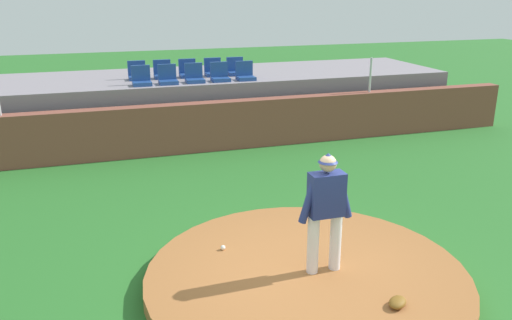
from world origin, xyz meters
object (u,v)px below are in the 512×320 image
stadium_chair_3 (220,75)px  stadium_chair_8 (213,70)px  stadium_chair_0 (142,79)px  stadium_chair_4 (245,74)px  pitcher (326,204)px  stadium_chair_7 (188,71)px  baseball (223,248)px  stadium_chair_1 (168,78)px  stadium_chair_5 (137,74)px  stadium_chair_9 (236,69)px  fielding_glove (397,302)px  stadium_chair_2 (194,76)px  stadium_chair_6 (163,72)px

stadium_chair_3 → stadium_chair_8: (0.03, 0.92, 0.00)m
stadium_chair_0 → stadium_chair_4: (2.81, -0.01, 0.00)m
pitcher → stadium_chair_4: 8.00m
stadium_chair_7 → stadium_chair_8: bearing=-179.5°
baseball → stadium_chair_1: size_ratio=0.15×
stadium_chair_5 → stadium_chair_9: same height
fielding_glove → stadium_chair_4: 9.13m
fielding_glove → stadium_chair_0: size_ratio=0.60×
baseball → stadium_chair_7: size_ratio=0.15×
stadium_chair_1 → stadium_chair_3: (1.42, 0.01, 0.00)m
stadium_chair_2 → stadium_chair_0: bearing=0.9°
stadium_chair_7 → stadium_chair_0: bearing=33.7°
stadium_chair_3 → stadium_chair_5: same height
stadium_chair_7 → stadium_chair_9: bearing=178.8°
stadium_chair_5 → stadium_chair_8: bearing=179.5°
stadium_chair_2 → stadium_chair_6: bearing=-52.2°
stadium_chair_6 → stadium_chair_8: same height
stadium_chair_2 → stadium_chair_5: 1.70m
stadium_chair_7 → stadium_chair_8: (0.74, 0.01, 0.00)m
baseball → fielding_glove: (1.72, -2.10, 0.02)m
stadium_chair_4 → stadium_chair_8: (-0.68, 0.94, 0.00)m
fielding_glove → stadium_chair_8: stadium_chair_8 is taller
stadium_chair_6 → stadium_chair_8: (1.45, -0.02, 0.00)m
baseball → stadium_chair_0: bearing=93.6°
baseball → stadium_chair_5: size_ratio=0.15×
stadium_chair_5 → stadium_chair_1: bearing=126.6°
stadium_chair_5 → stadium_chair_8: (2.15, -0.02, 0.00)m
stadium_chair_7 → stadium_chair_8: 0.74m
stadium_chair_6 → stadium_chair_7: bearing=178.3°
stadium_chair_0 → stadium_chair_5: bearing=-88.7°
stadium_chair_6 → stadium_chair_4: bearing=155.9°
stadium_chair_1 → stadium_chair_6: bearing=-89.8°
pitcher → stadium_chair_9: stadium_chair_9 is taller
stadium_chair_6 → stadium_chair_7: 0.71m
stadium_chair_1 → stadium_chair_8: same height
stadium_chair_1 → stadium_chair_7: 1.16m
stadium_chair_0 → stadium_chair_9: size_ratio=1.00×
pitcher → fielding_glove: (0.52, -1.09, -0.95)m
stadium_chair_4 → stadium_chair_7: (-1.42, 0.93, 0.00)m
stadium_chair_1 → stadium_chair_9: size_ratio=1.00×
stadium_chair_2 → stadium_chair_6: same height
pitcher → stadium_chair_9: (1.15, 8.80, 0.53)m
stadium_chair_7 → stadium_chair_8: same height
pitcher → stadium_chair_0: (-1.64, 7.90, 0.53)m
stadium_chair_7 → stadium_chair_9: size_ratio=1.00×
stadium_chair_0 → stadium_chair_4: size_ratio=1.00×
stadium_chair_5 → stadium_chair_6: 0.70m
stadium_chair_0 → stadium_chair_2: 1.40m
stadium_chair_0 → stadium_chair_4: same height
fielding_glove → stadium_chair_6: bearing=-119.3°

